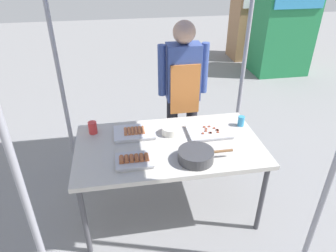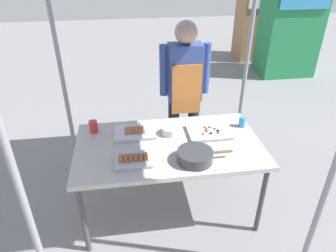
# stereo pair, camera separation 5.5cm
# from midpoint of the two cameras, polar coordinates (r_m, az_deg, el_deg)

# --- Properties ---
(ground_plane) EXTENTS (18.00, 18.00, 0.00)m
(ground_plane) POSITION_cam_midpoint_polar(r_m,az_deg,el_deg) (3.15, -0.36, -14.73)
(ground_plane) COLOR slate
(stall_table) EXTENTS (1.60, 0.90, 0.75)m
(stall_table) POSITION_cam_midpoint_polar(r_m,az_deg,el_deg) (2.69, -0.40, -4.25)
(stall_table) COLOR #B7B2A8
(stall_table) RESTS_ON ground
(tray_grilled_sausages) EXTENTS (0.30, 0.22, 0.06)m
(tray_grilled_sausages) POSITION_cam_midpoint_polar(r_m,az_deg,el_deg) (2.45, -6.90, -6.32)
(tray_grilled_sausages) COLOR #ADADB2
(tray_grilled_sausages) RESTS_ON stall_table
(tray_meat_skewers) EXTENTS (0.39, 0.29, 0.04)m
(tray_meat_skewers) POSITION_cam_midpoint_polar(r_m,az_deg,el_deg) (2.83, 7.04, -1.00)
(tray_meat_skewers) COLOR silver
(tray_meat_skewers) RESTS_ON stall_table
(tray_pork_links) EXTENTS (0.37, 0.26, 0.05)m
(tray_pork_links) POSITION_cam_midpoint_polar(r_m,az_deg,el_deg) (2.80, -6.78, -1.20)
(tray_pork_links) COLOR silver
(tray_pork_links) RESTS_ON stall_table
(cooking_wok) EXTENTS (0.45, 0.29, 0.09)m
(cooking_wok) POSITION_cam_midpoint_polar(r_m,az_deg,el_deg) (2.45, 4.57, -5.42)
(cooking_wok) COLOR #38383A
(cooking_wok) RESTS_ON stall_table
(condiment_bowl) EXTENTS (0.16, 0.16, 0.07)m
(condiment_bowl) POSITION_cam_midpoint_polar(r_m,az_deg,el_deg) (2.79, -0.10, -0.83)
(condiment_bowl) COLOR silver
(condiment_bowl) RESTS_ON stall_table
(drink_cup_near_edge) EXTENTS (0.08, 0.08, 0.11)m
(drink_cup_near_edge) POSITION_cam_midpoint_polar(r_m,az_deg,el_deg) (2.88, -14.29, -0.30)
(drink_cup_near_edge) COLOR red
(drink_cup_near_edge) RESTS_ON stall_table
(drink_cup_by_wok) EXTENTS (0.06, 0.06, 0.10)m
(drink_cup_by_wok) POSITION_cam_midpoint_polar(r_m,az_deg,el_deg) (2.98, 12.85, 0.89)
(drink_cup_by_wok) COLOR #338CBF
(drink_cup_by_wok) RESTS_ON stall_table
(vendor_woman) EXTENTS (0.52, 0.23, 1.63)m
(vendor_woman) POSITION_cam_midpoint_polar(r_m,az_deg,el_deg) (3.23, 2.29, 7.43)
(vendor_woman) COLOR black
(vendor_woman) RESTS_ON ground
(neighbor_stall_left) EXTENTS (0.75, 0.66, 1.63)m
(neighbor_stall_left) POSITION_cam_midpoint_polar(r_m,az_deg,el_deg) (7.26, 14.76, 18.41)
(neighbor_stall_left) COLOR #9E724C
(neighbor_stall_left) RESTS_ON ground
(neighbor_stall_right) EXTENTS (1.01, 0.71, 1.82)m
(neighbor_stall_right) POSITION_cam_midpoint_polar(r_m,az_deg,el_deg) (6.46, 20.50, 16.98)
(neighbor_stall_right) COLOR #237F47
(neighbor_stall_right) RESTS_ON ground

